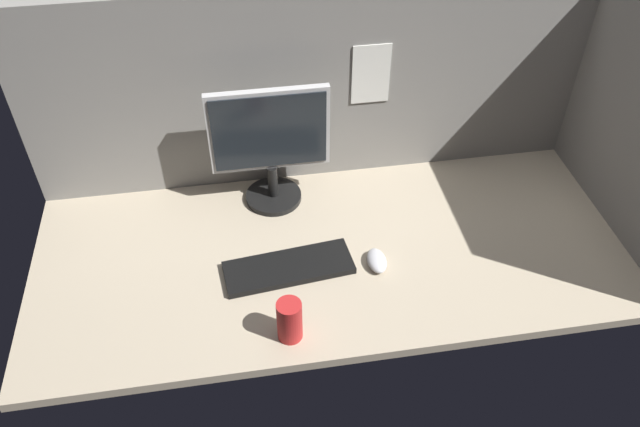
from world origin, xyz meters
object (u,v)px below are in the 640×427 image
at_px(mouse, 377,261).
at_px(mug_red_plastic, 290,320).
at_px(keyboard, 289,268).
at_px(monitor, 270,143).

bearing_deg(mouse, mug_red_plastic, -143.28).
distance_m(keyboard, mouse, 0.26).
xyz_separation_m(keyboard, mug_red_plastic, (-0.02, -0.23, 0.05)).
relative_size(keyboard, mug_red_plastic, 2.95).
bearing_deg(monitor, mouse, -52.66).
xyz_separation_m(monitor, mug_red_plastic, (-0.02, -0.56, -0.15)).
height_order(monitor, mug_red_plastic, monitor).
bearing_deg(monitor, mug_red_plastic, -91.57).
distance_m(mouse, mug_red_plastic, 0.35).
distance_m(keyboard, mug_red_plastic, 0.24).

